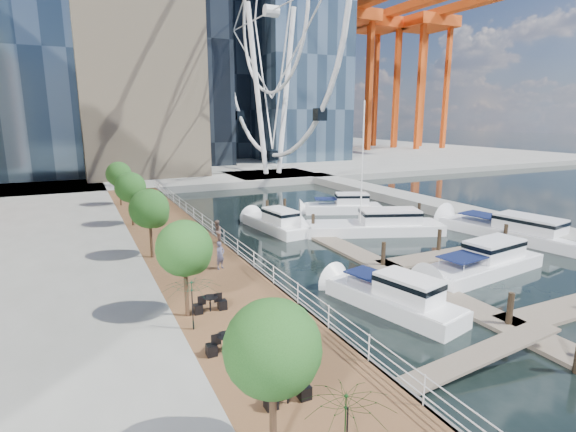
% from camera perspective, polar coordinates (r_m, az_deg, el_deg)
% --- Properties ---
extents(ground, '(520.00, 520.00, 0.00)m').
position_cam_1_polar(ground, '(24.35, 17.86, -12.76)').
color(ground, black).
rests_on(ground, ground).
extents(boardwalk, '(6.00, 60.00, 1.00)m').
position_cam_1_polar(boardwalk, '(32.86, -12.91, -4.91)').
color(boardwalk, brown).
rests_on(boardwalk, ground).
extents(seawall, '(0.25, 60.00, 1.00)m').
position_cam_1_polar(seawall, '(33.59, -7.91, -4.32)').
color(seawall, '#595954').
rests_on(seawall, ground).
extents(land_far, '(200.00, 114.00, 1.00)m').
position_cam_1_polar(land_far, '(119.13, -18.14, 7.22)').
color(land_far, gray).
rests_on(land_far, ground).
extents(breakwater, '(4.00, 60.00, 1.00)m').
position_cam_1_polar(breakwater, '(51.34, 18.96, 0.97)').
color(breakwater, gray).
rests_on(breakwater, ground).
extents(pier, '(14.00, 12.00, 1.00)m').
position_cam_1_polar(pier, '(74.52, -1.98, 5.03)').
color(pier, gray).
rests_on(pier, ground).
extents(railing, '(0.10, 60.00, 1.05)m').
position_cam_1_polar(railing, '(33.28, -8.12, -2.65)').
color(railing, white).
rests_on(railing, boardwalk).
extents(floating_docks, '(16.00, 34.00, 2.60)m').
position_cam_1_polar(floating_docks, '(36.17, 16.34, -3.51)').
color(floating_docks, '#6D6051').
rests_on(floating_docks, ground).
extents(ferris_wheel, '(5.80, 45.60, 47.80)m').
position_cam_1_polar(ferris_wheel, '(75.57, -2.14, 24.51)').
color(ferris_wheel, white).
rests_on(ferris_wheel, ground).
extents(port_cranes, '(40.00, 52.00, 38.00)m').
position_cam_1_polar(port_cranes, '(139.42, 11.62, 16.28)').
color(port_cranes, '#D84C14').
rests_on(port_cranes, ground).
extents(street_trees, '(2.60, 42.60, 4.60)m').
position_cam_1_polar(street_trees, '(30.57, -17.21, 0.88)').
color(street_trees, '#3F2B1C').
rests_on(street_trees, ground).
extents(cafe_tables, '(2.50, 13.70, 0.74)m').
position_cam_1_polar(cafe_tables, '(17.08, -4.35, -18.43)').
color(cafe_tables, black).
rests_on(cafe_tables, ground).
extents(yacht_foreground, '(10.86, 4.20, 2.15)m').
position_cam_1_polar(yacht_foreground, '(32.49, 23.36, -6.77)').
color(yacht_foreground, white).
rests_on(yacht_foreground, ground).
extents(pedestrian_near, '(0.74, 0.64, 1.72)m').
position_cam_1_polar(pedestrian_near, '(27.85, -8.61, -4.95)').
color(pedestrian_near, '#4D4D66').
rests_on(pedestrian_near, boardwalk).
extents(pedestrian_mid, '(0.97, 1.06, 1.75)m').
position_cam_1_polar(pedestrian_mid, '(33.43, -9.01, -1.99)').
color(pedestrian_mid, '#84655B').
rests_on(pedestrian_mid, boardwalk).
extents(pedestrian_far, '(1.03, 0.52, 1.69)m').
position_cam_1_polar(pedestrian_far, '(46.42, -17.78, 1.58)').
color(pedestrian_far, '#343941').
rests_on(pedestrian_far, boardwalk).
extents(moored_yachts, '(23.54, 36.82, 11.50)m').
position_cam_1_polar(moored_yachts, '(39.48, 13.03, -2.74)').
color(moored_yachts, white).
rests_on(moored_yachts, ground).
extents(cafe_seating, '(4.95, 16.45, 2.72)m').
position_cam_1_polar(cafe_seating, '(13.53, 1.07, -23.22)').
color(cafe_seating, '#103C14').
rests_on(cafe_seating, ground).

